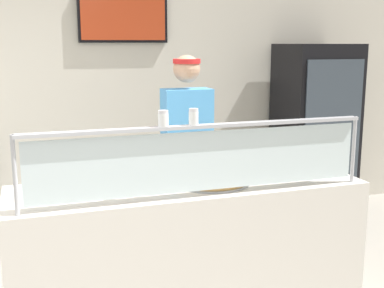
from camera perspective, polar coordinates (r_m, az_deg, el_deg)
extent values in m
plane|color=gray|center=(4.19, -3.30, -14.80)|extent=(12.00, 12.00, 0.00)
cube|color=beige|center=(5.11, -7.49, 5.73)|extent=(6.69, 0.08, 2.70)
cube|color=black|center=(5.02, -7.85, 14.15)|extent=(0.87, 0.04, 0.49)
cube|color=#B23819|center=(5.00, -7.80, 14.16)|extent=(0.82, 0.01, 0.44)
cube|color=silver|center=(3.41, -0.43, -12.31)|extent=(2.29, 0.68, 0.95)
cylinder|color=#B2B5BC|center=(2.78, -19.54, -3.42)|extent=(0.02, 0.02, 0.44)
cylinder|color=#B2B5BC|center=(3.42, 17.93, -0.59)|extent=(0.02, 0.02, 0.44)
cube|color=silver|center=(2.94, 1.24, -1.96)|extent=(2.03, 0.01, 0.36)
cube|color=#B2B5BC|center=(2.90, 1.26, 2.04)|extent=(2.09, 0.06, 0.02)
cylinder|color=#9EA0A8|center=(3.29, 2.20, -4.32)|extent=(0.51, 0.51, 0.01)
cylinder|color=tan|center=(3.29, 2.20, -4.06)|extent=(0.48, 0.48, 0.02)
cylinder|color=gold|center=(3.28, 2.20, -3.86)|extent=(0.43, 0.43, 0.01)
cube|color=#ADAFB7|center=(3.27, 2.53, -3.83)|extent=(0.09, 0.28, 0.01)
cylinder|color=white|center=(2.82, -3.29, 2.74)|extent=(0.06, 0.06, 0.07)
cylinder|color=white|center=(2.82, -3.29, 2.52)|extent=(0.05, 0.05, 0.05)
cylinder|color=silver|center=(2.81, -3.30, 3.68)|extent=(0.06, 0.06, 0.02)
cylinder|color=white|center=(2.87, 0.19, 2.95)|extent=(0.06, 0.06, 0.08)
cylinder|color=red|center=(2.87, 0.19, 2.72)|extent=(0.05, 0.05, 0.05)
cylinder|color=silver|center=(2.86, 0.19, 3.90)|extent=(0.05, 0.05, 0.02)
cylinder|color=#23232D|center=(4.10, -2.05, -8.17)|extent=(0.13, 0.13, 0.95)
cylinder|color=#23232D|center=(4.16, 0.89, -7.85)|extent=(0.13, 0.13, 0.95)
cube|color=#4C9EE5|center=(3.94, -0.59, 2.33)|extent=(0.38, 0.21, 0.55)
sphere|color=tan|center=(3.90, -0.60, 8.58)|extent=(0.21, 0.21, 0.21)
cylinder|color=red|center=(3.89, -0.61, 9.43)|extent=(0.21, 0.21, 0.04)
cylinder|color=tan|center=(3.81, 3.00, 0.55)|extent=(0.08, 0.34, 0.08)
cube|color=black|center=(5.47, 13.73, 1.33)|extent=(0.74, 0.65, 1.84)
cube|color=#38424C|center=(5.18, 15.71, 1.10)|extent=(0.64, 0.02, 1.47)
cylinder|color=blue|center=(5.15, 13.14, 1.80)|extent=(0.06, 0.06, 0.20)
cylinder|color=blue|center=(5.23, 14.44, 1.87)|extent=(0.06, 0.06, 0.20)
cylinder|color=red|center=(5.30, 15.71, 1.93)|extent=(0.06, 0.06, 0.20)
cylinder|color=red|center=(5.38, 16.94, 2.00)|extent=(0.06, 0.06, 0.20)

